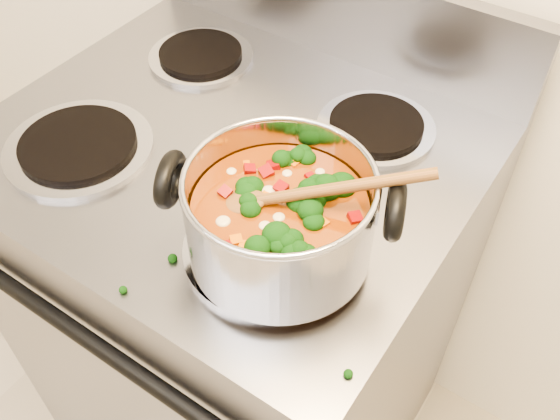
{
  "coord_description": "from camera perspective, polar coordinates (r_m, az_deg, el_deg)",
  "views": [
    {
      "loc": [
        0.47,
        0.61,
        1.54
      ],
      "look_at": [
        0.2,
        1.01,
        1.01
      ],
      "focal_mm": 40.0,
      "sensor_mm": 36.0,
      "label": 1
    }
  ],
  "objects": [
    {
      "name": "stockpot",
      "position": [
        0.73,
        0.04,
        -0.7
      ],
      "size": [
        0.29,
        0.23,
        0.14
      ],
      "rotation": [
        0.0,
        0.0,
        0.4
      ],
      "color": "#AAAAB2",
      "rests_on": "electric_range"
    },
    {
      "name": "cooktop_crumbs",
      "position": [
        0.74,
        3.13,
        -9.16
      ],
      "size": [
        0.11,
        0.3,
        0.01
      ],
      "color": "black",
      "rests_on": "electric_range"
    },
    {
      "name": "wooden_spoon",
      "position": [
        0.7,
        0.82,
        1.31
      ],
      "size": [
        0.23,
        0.15,
        0.09
      ],
      "rotation": [
        0.0,
        0.0,
        0.52
      ],
      "color": "brown",
      "rests_on": "stockpot"
    },
    {
      "name": "electric_range",
      "position": [
        1.29,
        -3.36,
        -8.89
      ],
      "size": [
        0.73,
        0.66,
        1.08
      ],
      "color": "gray",
      "rests_on": "ground"
    }
  ]
}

